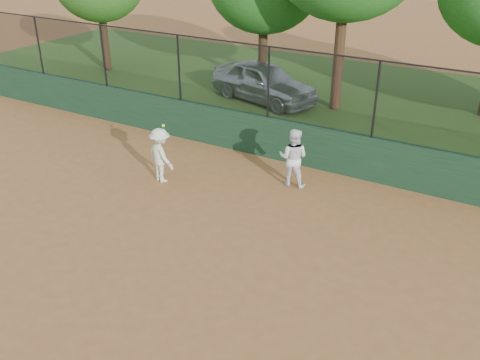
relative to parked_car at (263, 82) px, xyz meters
The scene contains 7 objects.
ground 10.92m from the parked_car, 74.15° to the right, with size 80.00×80.00×0.00m, color #945B2F.
back_wall 5.38m from the parked_car, 56.41° to the right, with size 26.00×0.20×1.20m, color #1A3B23.
grass_strip 3.42m from the parked_car, 27.10° to the left, with size 36.00×12.00×0.01m, color #294C17.
parked_car is the anchor object (origin of this frame).
player_second 6.96m from the parked_car, 56.01° to the right, with size 0.75×0.59×1.55m, color white.
player_main 7.31m from the parked_car, 83.60° to the right, with size 1.07×0.83×1.69m.
fence_assembly 5.57m from the parked_car, 56.66° to the right, with size 26.00×0.06×2.00m.
Camera 1 is at (5.94, -6.70, 6.38)m, focal length 40.00 mm.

